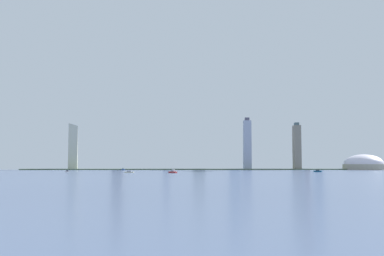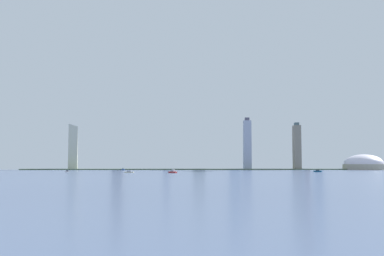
# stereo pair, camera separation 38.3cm
# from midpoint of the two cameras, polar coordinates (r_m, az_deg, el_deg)

# --- Properties ---
(ground_plane) EXTENTS (6000.00, 6000.00, 0.00)m
(ground_plane) POSITION_cam_midpoint_polar(r_m,az_deg,el_deg) (517.15, 2.17, -5.93)
(ground_plane) COLOR slate
(waterfront_pier) EXTENTS (737.85, 50.30, 2.17)m
(waterfront_pier) POSITION_cam_midpoint_polar(r_m,az_deg,el_deg) (991.65, 0.49, -5.13)
(waterfront_pier) COLOR #4F644A
(waterfront_pier) RESTS_ON ground
(observation_tower) EXTENTS (46.79, 46.79, 348.84)m
(observation_tower) POSITION_cam_midpoint_polar(r_m,az_deg,el_deg) (1060.04, 13.91, 5.00)
(observation_tower) COLOR slate
(observation_tower) RESTS_ON ground
(stadium_dome) EXTENTS (87.20, 87.20, 41.88)m
(stadium_dome) POSITION_cam_midpoint_polar(r_m,az_deg,el_deg) (1055.06, 20.51, -4.30)
(stadium_dome) COLOR #AAA28C
(stadium_dome) RESTS_ON ground
(skyscraper_0) EXTENTS (25.78, 26.59, 153.75)m
(skyscraper_0) POSITION_cam_midpoint_polar(r_m,az_deg,el_deg) (1109.67, -9.11, -1.15)
(skyscraper_0) COLOR #625F62
(skyscraper_0) RESTS_ON ground
(skyscraper_1) EXTENTS (16.51, 25.90, 113.01)m
(skyscraper_1) POSITION_cam_midpoint_polar(r_m,az_deg,el_deg) (1007.59, 6.83, -2.05)
(skyscraper_1) COLOR #A3ACC5
(skyscraper_1) RESTS_ON ground
(skyscraper_2) EXTENTS (27.39, 13.83, 77.86)m
(skyscraper_2) POSITION_cam_midpoint_polar(r_m,az_deg,el_deg) (1048.79, 0.88, -3.10)
(skyscraper_2) COLOR #696F57
(skyscraper_2) RESTS_ON ground
(skyscraper_3) EXTENTS (25.67, 26.46, 171.14)m
(skyscraper_3) POSITION_cam_midpoint_polar(r_m,az_deg,el_deg) (1071.86, 5.33, -0.54)
(skyscraper_3) COLOR #92A5C0
(skyscraper_3) RESTS_ON ground
(skyscraper_4) EXTENTS (14.24, 22.11, 101.32)m
(skyscraper_4) POSITION_cam_midpoint_polar(r_m,az_deg,el_deg) (1013.08, 12.88, -2.31)
(skyscraper_4) COLOR gray
(skyscraper_4) RESTS_ON ground
(skyscraper_5) EXTENTS (19.95, 23.27, 152.91)m
(skyscraper_5) POSITION_cam_midpoint_polar(r_m,az_deg,el_deg) (1042.71, -14.36, -0.81)
(skyscraper_5) COLOR beige
(skyscraper_5) RESTS_ON ground
(skyscraper_6) EXTENTS (14.21, 12.96, 107.62)m
(skyscraper_6) POSITION_cam_midpoint_polar(r_m,az_deg,el_deg) (1022.61, -3.16, -2.29)
(skyscraper_6) COLOR #A1A4BE
(skyscraper_6) RESTS_ON ground
(skyscraper_7) EXTENTS (13.65, 24.04, 186.04)m
(skyscraper_7) POSITION_cam_midpoint_polar(r_m,az_deg,el_deg) (1084.90, 15.36, -0.18)
(skyscraper_7) COLOR #85A2C4
(skyscraper_7) RESTS_ON ground
(skyscraper_8) EXTENTS (21.00, 12.63, 135.99)m
(skyscraper_8) POSITION_cam_midpoint_polar(r_m,az_deg,el_deg) (1140.52, 15.21, -1.52)
(skyscraper_8) COLOR #9FB8C1
(skyscraper_8) RESTS_ON ground
(skyscraper_9) EXTENTS (24.71, 17.23, 153.81)m
(skyscraper_9) POSITION_cam_midpoint_polar(r_m,az_deg,el_deg) (1112.39, 12.92, -1.21)
(skyscraper_9) COLOR #88A7B5
(skyscraper_9) RESTS_ON ground
(boat_0) EXTENTS (6.66, 4.40, 2.91)m
(boat_0) POSITION_cam_midpoint_polar(r_m,az_deg,el_deg) (767.28, -15.20, -5.20)
(boat_0) COLOR white
(boat_0) RESTS_ON ground
(boat_1) EXTENTS (14.25, 6.53, 8.54)m
(boat_1) POSITION_cam_midpoint_polar(r_m,az_deg,el_deg) (690.20, -7.77, -5.41)
(boat_1) COLOR beige
(boat_1) RESTS_ON ground
(boat_2) EXTENTS (9.80, 4.81, 8.01)m
(boat_2) POSITION_cam_midpoint_polar(r_m,az_deg,el_deg) (725.94, -2.33, -5.36)
(boat_2) COLOR white
(boat_2) RESTS_ON ground
(boat_3) EXTENTS (12.72, 10.64, 8.68)m
(boat_3) POSITION_cam_midpoint_polar(r_m,az_deg,el_deg) (663.66, -2.40, -5.45)
(boat_3) COLOR #A72728
(boat_3) RESTS_ON ground
(boat_4) EXTENTS (12.73, 9.11, 9.21)m
(boat_4) POSITION_cam_midpoint_polar(r_m,az_deg,el_deg) (762.36, 15.32, -5.18)
(boat_4) COLOR #125178
(boat_4) RESTS_ON ground
(boat_5) EXTENTS (8.10, 5.86, 4.89)m
(boat_5) POSITION_cam_midpoint_polar(r_m,az_deg,el_deg) (931.83, -8.50, -5.09)
(boat_5) COLOR #2A4B88
(boat_5) RESTS_ON ground
(airplane) EXTENTS (21.39, 23.39, 7.06)m
(airplane) POSITION_cam_midpoint_polar(r_m,az_deg,el_deg) (1064.79, 3.87, 7.14)
(airplane) COLOR white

